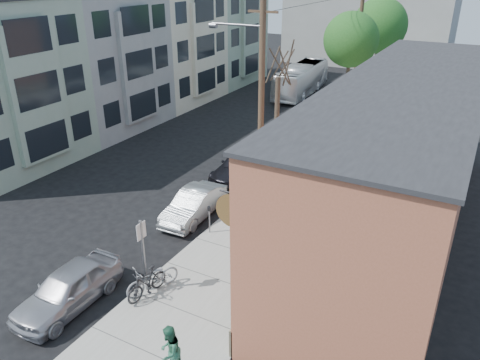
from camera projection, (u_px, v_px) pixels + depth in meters
The scene contains 27 objects.
ground at pixel (158, 229), 20.51m from camera, with size 120.00×120.00×0.00m, color black.
sidewalk at pixel (331, 161), 27.43m from camera, with size 4.50×58.00×0.15m, color #A9A79C.
cafe_building at pixel (402, 159), 19.23m from camera, with size 6.60×20.20×6.61m.
apartment_row at pixel (142, 53), 34.91m from camera, with size 6.30×32.00×9.00m.
end_cap_building at pixel (370, 9), 52.36m from camera, with size 18.00×8.00×12.00m, color #959691.
sign_post at pixel (143, 249), 15.80m from camera, with size 0.07×0.45×2.80m.
parking_meter_near at pixel (209, 215), 19.67m from camera, with size 0.14×0.14×1.24m.
parking_meter_far at pixel (281, 157), 25.63m from camera, with size 0.14×0.14×1.24m.
utility_pole_near at pixel (260, 89), 21.27m from camera, with size 3.57×0.28×10.00m.
utility_pole_far at pixel (358, 43), 34.12m from camera, with size 1.80×0.28×10.00m.
tree_bare at pixel (276, 134), 22.94m from camera, with size 0.24×0.24×5.67m.
tree_leafy_mid at pixel (351, 40), 31.07m from camera, with size 3.65×3.65×7.69m.
tree_leafy_far at pixel (380, 26), 37.45m from camera, with size 4.36×4.36×8.12m.
patio_chair_a at pixel (241, 309), 14.92m from camera, with size 0.50×0.50×0.88m, color #113E1A, non-canonical shape.
patio_chair_b at pixel (266, 279), 16.34m from camera, with size 0.50×0.50×0.88m, color #113E1A, non-canonical shape.
patron_grey at pixel (302, 225), 18.86m from camera, with size 0.62×0.41×1.71m, color gray.
patron_green at pixel (170, 351), 12.80m from camera, with size 0.78×0.61×1.61m, color #29684A.
cyclist at pixel (259, 205), 20.22m from camera, with size 1.23×0.71×1.91m, color maroon.
cyclist_bike at pixel (259, 215), 20.44m from camera, with size 0.59×1.69×0.89m, color black.
parked_bike_a at pixel (147, 283), 16.00m from camera, with size 0.49×1.74×1.04m, color black.
parked_bike_b at pixel (153, 278), 16.22m from camera, with size 0.70×2.01×1.06m, color gray.
car_0 at pixel (68, 288), 15.69m from camera, with size 1.65×4.09×1.39m, color #A8A8B0.
car_1 at pixel (194, 205), 21.23m from camera, with size 1.39×3.99×1.32m, color #B3B8BB.
car_2 at pixel (242, 166), 25.19m from camera, with size 1.96×4.83×1.40m, color black.
car_3 at pixel (292, 131), 30.37m from camera, with size 2.38×5.16×1.44m, color #AAAFB2.
car_4 at pixel (319, 111), 34.56m from camera, with size 1.52×4.35×1.43m, color #96989D.
bus at pixel (301, 79), 41.35m from camera, with size 2.21×9.44×2.63m, color white.
Camera 1 is at (11.59, -13.85, 10.60)m, focal length 35.00 mm.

